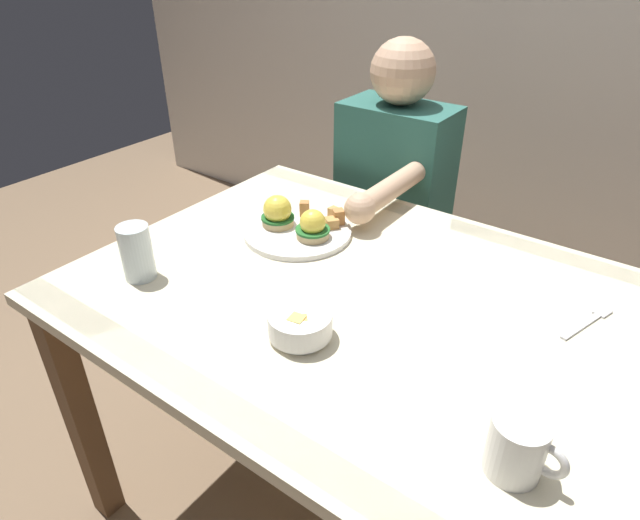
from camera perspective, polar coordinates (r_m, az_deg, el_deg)
ground_plane at (r=1.68m, az=3.17°, el=-24.54°), size 6.00×6.00×0.00m
dining_table at (r=1.21m, az=4.05°, el=-7.47°), size 1.20×0.90×0.74m
eggs_benedict_plate at (r=1.34m, az=-2.49°, el=3.73°), size 0.27×0.27×0.09m
fruit_bowl at (r=1.00m, az=-2.17°, el=-6.87°), size 0.12×0.12×0.06m
coffee_mug at (r=0.82m, az=20.28°, el=-17.96°), size 0.11×0.08×0.09m
fork at (r=1.18m, az=26.60°, el=-5.82°), size 0.06×0.15×0.00m
water_glass_near at (r=1.22m, az=-18.80°, el=0.49°), size 0.07×0.07×0.12m
diner_person at (r=1.76m, az=7.38°, el=6.31°), size 0.34×0.54×1.14m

